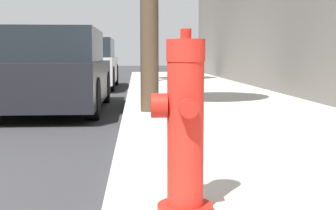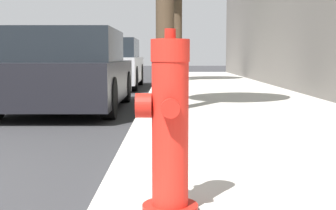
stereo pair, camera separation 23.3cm
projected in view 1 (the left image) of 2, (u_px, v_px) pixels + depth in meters
fire_hydrant at (185, 128)px, 2.32m from camera, size 0.31×0.31×0.91m
parked_car_near at (48, 72)px, 7.77m from camera, size 1.87×3.99×1.35m
parked_car_mid at (85, 64)px, 13.10m from camera, size 1.72×4.02×1.39m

